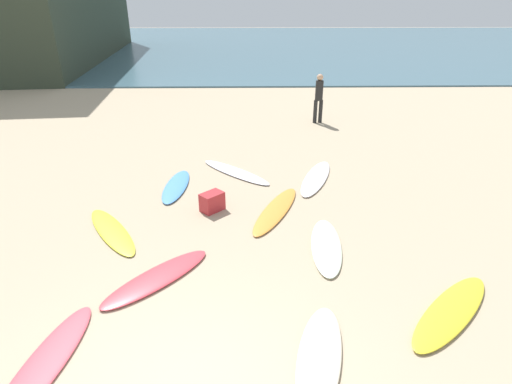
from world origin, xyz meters
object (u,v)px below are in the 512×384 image
at_px(surfboard_9, 112,231).
at_px(beach_cooler, 212,202).
at_px(surfboard_5, 319,356).
at_px(beachgoer_near, 319,96).
at_px(surfboard_0, 157,278).
at_px(surfboard_2, 316,178).
at_px(surfboard_4, 326,246).
at_px(surfboard_6, 176,186).
at_px(surfboard_8, 45,364).
at_px(surfboard_7, 235,172).
at_px(surfboard_1, 451,311).
at_px(surfboard_3, 276,210).

distance_m(surfboard_9, beach_cooler, 2.18).
xyz_separation_m(surfboard_5, beach_cooler, (-1.74, 4.20, 0.17)).
bearing_deg(surfboard_9, beachgoer_near, -159.29).
distance_m(surfboard_0, surfboard_2, 5.30).
distance_m(surfboard_4, surfboard_6, 4.30).
height_order(surfboard_2, beachgoer_near, beachgoer_near).
relative_size(surfboard_5, surfboard_9, 0.86).
height_order(surfboard_6, surfboard_8, surfboard_6).
height_order(surfboard_2, surfboard_7, surfboard_2).
xyz_separation_m(surfboard_6, surfboard_7, (1.46, 0.88, -0.00)).
xyz_separation_m(surfboard_1, surfboard_8, (-5.73, -0.87, -0.01)).
bearing_deg(surfboard_3, surfboard_8, 75.09).
height_order(surfboard_2, surfboard_5, surfboard_5).
height_order(surfboard_0, surfboard_2, same).
bearing_deg(surfboard_7, beach_cooler, 32.41).
xyz_separation_m(surfboard_3, beach_cooler, (-1.42, 0.09, 0.18)).
bearing_deg(surfboard_9, surfboard_6, -149.21).
xyz_separation_m(surfboard_2, beachgoer_near, (0.83, 5.22, 0.96)).
bearing_deg(surfboard_7, surfboard_2, 123.11).
bearing_deg(surfboard_3, surfboard_5, 117.81).
relative_size(surfboard_1, surfboard_3, 0.94).
xyz_separation_m(surfboard_0, surfboard_1, (4.62, -0.91, 0.00)).
bearing_deg(surfboard_5, surfboard_2, 96.61).
xyz_separation_m(surfboard_3, surfboard_8, (-3.27, -4.15, -0.00)).
bearing_deg(surfboard_2, surfboard_3, -102.59).
bearing_deg(surfboard_6, beachgoer_near, 55.72).
height_order(surfboard_5, surfboard_8, surfboard_5).
xyz_separation_m(surfboard_3, surfboard_4, (0.87, -1.47, 0.00)).
bearing_deg(beach_cooler, surfboard_9, -155.13).
distance_m(surfboard_6, beachgoer_near, 7.24).
height_order(surfboard_3, surfboard_9, surfboard_3).
xyz_separation_m(surfboard_3, surfboard_5, (0.32, -4.11, 0.01)).
distance_m(surfboard_7, surfboard_9, 3.87).
bearing_deg(surfboard_1, surfboard_0, 35.17).
xyz_separation_m(surfboard_0, surfboard_2, (3.32, 4.13, 0.00)).
relative_size(surfboard_4, surfboard_9, 0.90).
height_order(surfboard_5, surfboard_7, surfboard_5).
bearing_deg(surfboard_4, surfboard_3, 127.05).
xyz_separation_m(surfboard_8, surfboard_9, (-0.11, 3.33, 0.00)).
bearing_deg(surfboard_0, beachgoer_near, -71.13).
height_order(surfboard_3, surfboard_6, surfboard_6).
height_order(surfboard_1, beachgoer_near, beachgoer_near).
bearing_deg(surfboard_9, surfboard_3, 159.00).
height_order(surfboard_4, beachgoer_near, beachgoer_near).
bearing_deg(surfboard_3, surfboard_9, 37.03).
relative_size(surfboard_3, surfboard_7, 0.99).
bearing_deg(surfboard_2, surfboard_6, -152.01).
xyz_separation_m(surfboard_5, surfboard_8, (-3.60, -0.04, -0.01)).
height_order(surfboard_0, surfboard_3, surfboard_0).
bearing_deg(beachgoer_near, surfboard_2, -101.41).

